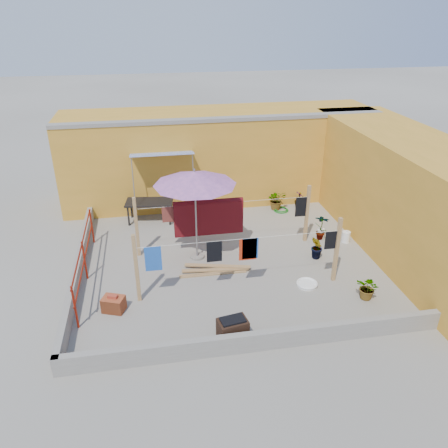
% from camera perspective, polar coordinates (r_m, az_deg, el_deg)
% --- Properties ---
extents(ground, '(80.00, 80.00, 0.00)m').
position_cam_1_polar(ground, '(12.34, 0.71, -4.87)').
color(ground, '#9E998E').
rests_on(ground, ground).
extents(wall_back, '(11.00, 3.27, 3.21)m').
position_cam_1_polar(wall_back, '(15.99, -0.66, 8.96)').
color(wall_back, gold).
rests_on(wall_back, ground).
extents(wall_right, '(2.40, 9.00, 3.20)m').
position_cam_1_polar(wall_right, '(13.50, 23.04, 3.37)').
color(wall_right, gold).
rests_on(wall_right, ground).
extents(parapet_front, '(8.30, 0.16, 0.44)m').
position_cam_1_polar(parapet_front, '(9.39, 4.94, -14.93)').
color(parapet_front, gray).
rests_on(parapet_front, ground).
extents(parapet_left, '(0.16, 7.30, 0.44)m').
position_cam_1_polar(parapet_left, '(12.24, -18.49, -5.48)').
color(parapet_left, gray).
rests_on(parapet_left, ground).
extents(red_railing, '(0.05, 4.20, 1.10)m').
position_cam_1_polar(red_railing, '(11.78, -17.84, -3.85)').
color(red_railing, '#9C200F').
rests_on(red_railing, ground).
extents(clothesline_rig, '(5.09, 2.35, 1.80)m').
position_cam_1_polar(clothesline_rig, '(12.30, -1.52, 0.37)').
color(clothesline_rig, tan).
rests_on(clothesline_rig, ground).
extents(patio_umbrella, '(2.85, 2.85, 2.66)m').
position_cam_1_polar(patio_umbrella, '(11.49, -3.84, 5.91)').
color(patio_umbrella, gray).
rests_on(patio_umbrella, ground).
extents(outdoor_table, '(1.62, 0.96, 0.72)m').
position_cam_1_polar(outdoor_table, '(14.55, -9.72, 2.69)').
color(outdoor_table, black).
rests_on(outdoor_table, ground).
extents(brick_stack, '(0.59, 0.52, 0.43)m').
position_cam_1_polar(brick_stack, '(10.70, -14.22, -10.09)').
color(brick_stack, '#B24F29').
rests_on(brick_stack, ground).
extents(lumber_pile, '(1.95, 0.59, 0.12)m').
position_cam_1_polar(lumber_pile, '(11.84, -1.15, -6.00)').
color(lumber_pile, tan).
rests_on(lumber_pile, ground).
extents(brazier, '(0.68, 0.51, 0.56)m').
position_cam_1_polar(brazier, '(9.54, 1.14, -13.64)').
color(brazier, '#311E13').
rests_on(brazier, ground).
extents(white_basin, '(0.55, 0.55, 0.09)m').
position_cam_1_polar(white_basin, '(11.50, 10.79, -7.69)').
color(white_basin, white).
rests_on(white_basin, ground).
extents(water_jug_a, '(0.25, 0.25, 0.39)m').
position_cam_1_polar(water_jug_a, '(13.75, 15.65, -1.61)').
color(water_jug_a, white).
rests_on(water_jug_a, ground).
extents(water_jug_b, '(0.22, 0.22, 0.35)m').
position_cam_1_polar(water_jug_b, '(13.81, 12.52, -1.18)').
color(water_jug_b, white).
rests_on(water_jug_b, ground).
extents(green_hose, '(0.52, 0.52, 0.08)m').
position_cam_1_polar(green_hose, '(15.47, 7.46, 1.86)').
color(green_hose, '#1A771E').
rests_on(green_hose, ground).
extents(plant_back_a, '(0.67, 0.59, 0.70)m').
position_cam_1_polar(plant_back_a, '(15.45, 6.89, 3.16)').
color(plant_back_a, '#1C5518').
rests_on(plant_back_a, ground).
extents(plant_back_b, '(0.35, 0.35, 0.59)m').
position_cam_1_polar(plant_back_b, '(15.73, 9.81, 3.16)').
color(plant_back_b, '#1C5518').
rests_on(plant_back_b, ground).
extents(plant_right_a, '(0.54, 0.50, 0.84)m').
position_cam_1_polar(plant_right_a, '(13.61, 12.61, -0.36)').
color(plant_right_a, '#1C5518').
rests_on(plant_right_a, ground).
extents(plant_right_b, '(0.36, 0.43, 0.71)m').
position_cam_1_polar(plant_right_b, '(12.55, 12.07, -3.04)').
color(plant_right_b, '#1C5518').
rests_on(plant_right_b, ground).
extents(plant_right_c, '(0.71, 0.72, 0.61)m').
position_cam_1_polar(plant_right_c, '(11.25, 18.33, -7.97)').
color(plant_right_c, '#1C5518').
rests_on(plant_right_c, ground).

